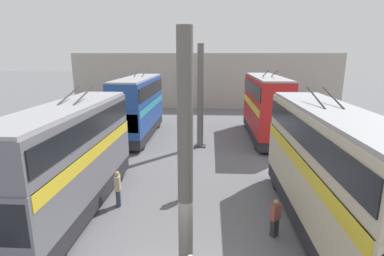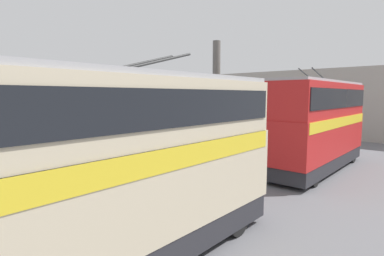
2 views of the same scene
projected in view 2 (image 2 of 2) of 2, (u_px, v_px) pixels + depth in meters
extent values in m
cube|color=#A8A093|center=(314.00, 103.00, 32.32)|extent=(0.50, 36.00, 7.31)
cylinder|color=#605B56|center=(216.00, 104.00, 19.18)|extent=(0.49, 0.49, 7.92)
cube|color=#333338|center=(216.00, 164.00, 19.60)|extent=(0.88, 0.88, 0.08)
cylinder|color=black|center=(236.00, 221.00, 9.66)|extent=(0.96, 0.30, 0.96)
cylinder|color=black|center=(188.00, 205.00, 11.04)|extent=(0.96, 0.30, 0.96)
cube|color=#28282D|center=(109.00, 255.00, 7.32)|extent=(11.09, 2.45, 0.77)
cube|color=beige|center=(107.00, 194.00, 7.15)|extent=(11.31, 2.50, 2.29)
cube|color=yellow|center=(106.00, 158.00, 7.05)|extent=(10.97, 2.54, 0.55)
cube|color=beige|center=(104.00, 112.00, 6.93)|extent=(11.20, 2.43, 1.64)
cube|color=black|center=(104.00, 108.00, 6.93)|extent=(10.86, 2.51, 0.90)
cube|color=#9E9EA3|center=(103.00, 73.00, 6.84)|extent=(11.09, 2.25, 0.14)
cylinder|color=#282828|center=(159.00, 61.00, 7.62)|extent=(2.35, 0.07, 0.65)
cylinder|color=#282828|center=(142.00, 63.00, 8.08)|extent=(2.35, 0.07, 0.65)
cylinder|color=black|center=(352.00, 156.00, 20.19)|extent=(0.90, 0.30, 0.90)
cylinder|color=black|center=(320.00, 152.00, 21.57)|extent=(0.90, 0.30, 0.90)
cylinder|color=black|center=(314.00, 178.00, 14.83)|extent=(0.90, 0.30, 0.90)
cylinder|color=black|center=(274.00, 171.00, 16.21)|extent=(0.90, 0.30, 0.90)
cube|color=#28282D|center=(317.00, 160.00, 18.11)|extent=(10.00, 2.45, 0.75)
cube|color=red|center=(318.00, 135.00, 17.94)|extent=(10.21, 2.50, 2.28)
cube|color=yellow|center=(319.00, 121.00, 17.85)|extent=(9.90, 2.54, 0.55)
cube|color=red|center=(320.00, 100.00, 17.71)|extent=(10.10, 2.43, 1.93)
cube|color=black|center=(320.00, 98.00, 17.70)|extent=(9.80, 2.51, 1.06)
cube|color=#9E9EA3|center=(321.00, 82.00, 17.60)|extent=(10.00, 2.25, 0.14)
cube|color=black|center=(343.00, 125.00, 21.67)|extent=(0.12, 2.30, 1.46)
cylinder|color=#282828|center=(320.00, 75.00, 16.38)|extent=(2.35, 0.07, 0.65)
cylinder|color=#282828|center=(307.00, 75.00, 16.84)|extent=(2.35, 0.07, 0.65)
cylinder|color=black|center=(80.00, 165.00, 17.19)|extent=(1.07, 0.30, 1.07)
cylinder|color=black|center=(63.00, 160.00, 18.58)|extent=(1.07, 0.30, 1.07)
cube|color=#28282D|center=(6.00, 170.00, 15.30)|extent=(9.90, 2.45, 0.79)
cube|color=slate|center=(4.00, 142.00, 15.14)|extent=(10.10, 2.50, 2.16)
cube|color=yellow|center=(3.00, 126.00, 15.05)|extent=(9.80, 2.54, 0.55)
cube|color=slate|center=(1.00, 105.00, 14.94)|extent=(10.00, 2.43, 1.60)
cube|color=black|center=(1.00, 103.00, 14.93)|extent=(9.69, 2.51, 0.88)
cube|color=#9E9EA3|center=(0.00, 87.00, 14.84)|extent=(9.90, 2.25, 0.14)
cylinder|color=#282828|center=(30.00, 81.00, 15.51)|extent=(2.35, 0.07, 0.65)
cylinder|color=#282828|center=(25.00, 81.00, 15.97)|extent=(2.35, 0.07, 0.65)
cylinder|color=black|center=(158.00, 151.00, 21.66)|extent=(1.05, 0.30, 1.05)
cylinder|color=black|center=(140.00, 147.00, 23.05)|extent=(1.05, 0.30, 1.05)
cylinder|color=black|center=(217.00, 140.00, 26.99)|extent=(1.05, 0.30, 1.05)
cylinder|color=black|center=(199.00, 138.00, 28.38)|extent=(1.05, 0.30, 1.05)
cube|color=#28282D|center=(182.00, 141.00, 25.08)|extent=(9.96, 2.45, 0.79)
cube|color=#234793|center=(182.00, 124.00, 24.92)|extent=(10.16, 2.50, 2.11)
cube|color=teal|center=(182.00, 115.00, 24.83)|extent=(9.86, 2.54, 0.55)
cube|color=#234793|center=(182.00, 100.00, 24.70)|extent=(10.06, 2.43, 1.91)
cube|color=black|center=(182.00, 99.00, 24.69)|extent=(9.75, 2.51, 1.05)
cube|color=#9E9EA3|center=(182.00, 87.00, 24.59)|extent=(9.96, 2.25, 0.14)
cube|color=black|center=(134.00, 126.00, 21.16)|extent=(0.12, 2.30, 1.35)
cylinder|color=#282828|center=(195.00, 83.00, 25.26)|extent=(2.35, 0.07, 0.65)
cylinder|color=#282828|center=(189.00, 84.00, 25.73)|extent=(2.35, 0.07, 0.65)
cube|color=#2D2D33|center=(57.00, 243.00, 8.45)|extent=(0.34, 0.36, 0.74)
cube|color=#934C42|center=(56.00, 219.00, 8.38)|extent=(0.45, 0.48, 0.65)
sphere|color=#A37A5B|center=(55.00, 204.00, 8.33)|extent=(0.21, 0.21, 0.21)
cube|color=#2D2D33|center=(84.00, 189.00, 13.19)|extent=(0.34, 0.26, 0.81)
cube|color=#934C42|center=(84.00, 172.00, 13.11)|extent=(0.46, 0.32, 0.70)
sphere|color=tan|center=(83.00, 162.00, 13.05)|extent=(0.23, 0.23, 0.23)
cube|color=#384251|center=(35.00, 180.00, 14.59)|extent=(0.33, 0.24, 0.82)
cube|color=tan|center=(34.00, 165.00, 14.51)|extent=(0.45, 0.30, 0.71)
sphere|color=tan|center=(33.00, 155.00, 14.45)|extent=(0.23, 0.23, 0.23)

